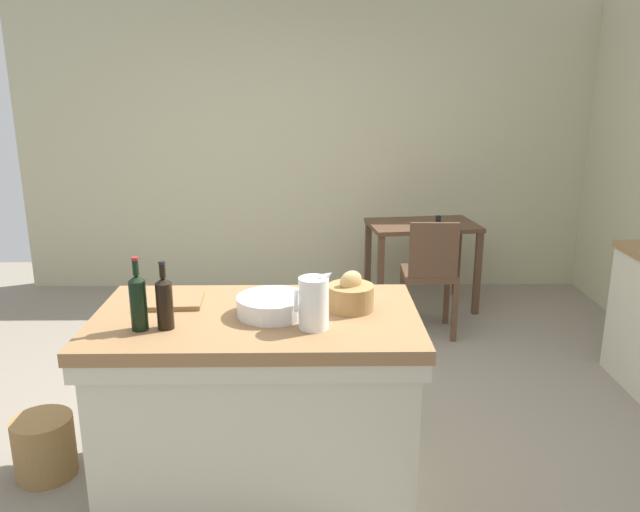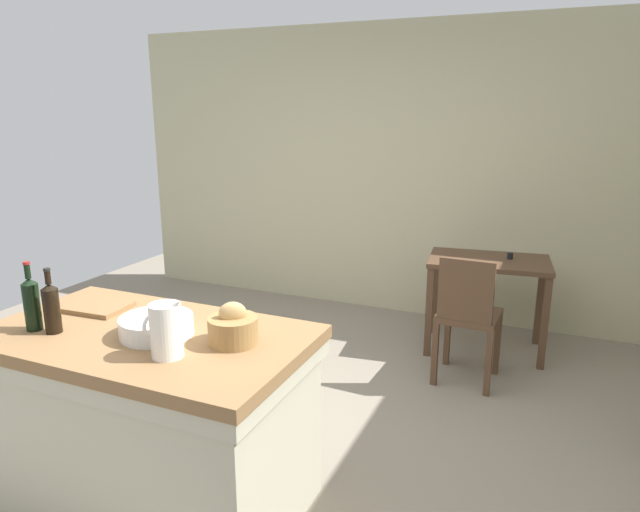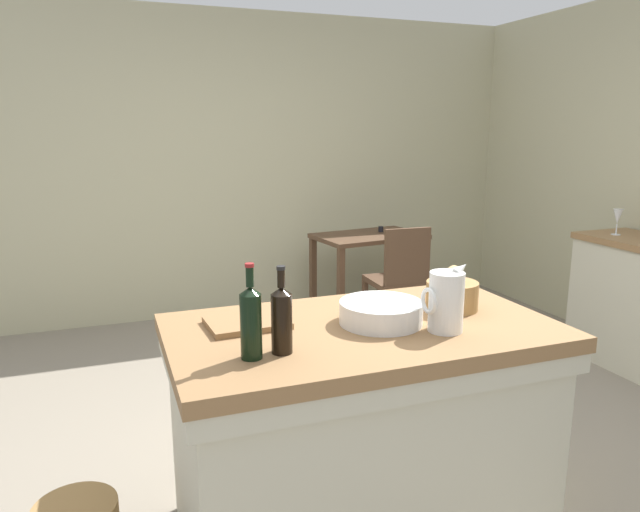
{
  "view_description": "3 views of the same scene",
  "coord_description": "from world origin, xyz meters",
  "px_view_note": "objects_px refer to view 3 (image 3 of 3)",
  "views": [
    {
      "loc": [
        0.0,
        -3.26,
        1.92
      ],
      "look_at": [
        0.06,
        0.33,
        0.91
      ],
      "focal_mm": 35.43,
      "sensor_mm": 36.0,
      "label": 1
    },
    {
      "loc": [
        1.44,
        -2.43,
        1.87
      ],
      "look_at": [
        0.13,
        0.56,
        1.02
      ],
      "focal_mm": 31.87,
      "sensor_mm": 36.0,
      "label": 2
    },
    {
      "loc": [
        -1.16,
        -2.51,
        1.63
      ],
      "look_at": [
        -0.05,
        0.47,
        0.94
      ],
      "focal_mm": 32.85,
      "sensor_mm": 36.0,
      "label": 3
    }
  ],
  "objects_px": {
    "writing_desk": "(369,248)",
    "cutting_board": "(247,323)",
    "pitcher": "(446,301)",
    "wine_glass_far_right": "(618,217)",
    "wooden_chair": "(399,280)",
    "wash_bowl": "(381,313)",
    "bread_basket": "(452,293)",
    "wine_bottle_dark": "(282,318)",
    "wine_bottle_amber": "(251,321)",
    "island_table": "(361,421)"
  },
  "relations": [
    {
      "from": "cutting_board",
      "to": "wine_glass_far_right",
      "type": "distance_m",
      "value": 3.04
    },
    {
      "from": "bread_basket",
      "to": "cutting_board",
      "type": "xyz_separation_m",
      "value": [
        -0.86,
        0.09,
        -0.06
      ]
    },
    {
      "from": "island_table",
      "to": "wooden_chair",
      "type": "xyz_separation_m",
      "value": [
        1.16,
        1.86,
        0.03
      ]
    },
    {
      "from": "wooden_chair",
      "to": "wash_bowl",
      "type": "xyz_separation_m",
      "value": [
        -1.08,
        -1.86,
        0.42
      ]
    },
    {
      "from": "wash_bowl",
      "to": "wine_bottle_dark",
      "type": "height_order",
      "value": "wine_bottle_dark"
    },
    {
      "from": "pitcher",
      "to": "cutting_board",
      "type": "bearing_deg",
      "value": 155.29
    },
    {
      "from": "pitcher",
      "to": "wine_bottle_dark",
      "type": "bearing_deg",
      "value": 179.61
    },
    {
      "from": "writing_desk",
      "to": "cutting_board",
      "type": "height_order",
      "value": "cutting_board"
    },
    {
      "from": "wine_glass_far_right",
      "to": "wine_bottle_dark",
      "type": "bearing_deg",
      "value": -155.86
    },
    {
      "from": "pitcher",
      "to": "wine_bottle_dark",
      "type": "distance_m",
      "value": 0.64
    },
    {
      "from": "island_table",
      "to": "writing_desk",
      "type": "distance_m",
      "value": 2.77
    },
    {
      "from": "writing_desk",
      "to": "pitcher",
      "type": "height_order",
      "value": "pitcher"
    },
    {
      "from": "island_table",
      "to": "wash_bowl",
      "type": "relative_size",
      "value": 4.59
    },
    {
      "from": "bread_basket",
      "to": "wine_bottle_dark",
      "type": "bearing_deg",
      "value": -164.8
    },
    {
      "from": "wine_bottle_amber",
      "to": "island_table",
      "type": "bearing_deg",
      "value": 19.89
    },
    {
      "from": "wooden_chair",
      "to": "pitcher",
      "type": "xyz_separation_m",
      "value": [
        -0.9,
        -2.02,
        0.5
      ]
    },
    {
      "from": "island_table",
      "to": "wine_glass_far_right",
      "type": "xyz_separation_m",
      "value": [
        2.46,
        1.11,
        0.54
      ]
    },
    {
      "from": "wooden_chair",
      "to": "wine_bottle_dark",
      "type": "xyz_separation_m",
      "value": [
        -1.53,
        -2.02,
        0.5
      ]
    },
    {
      "from": "wooden_chair",
      "to": "wine_glass_far_right",
      "type": "relative_size",
      "value": 5.04
    },
    {
      "from": "wine_glass_far_right",
      "to": "bread_basket",
      "type": "bearing_deg",
      "value": -152.57
    },
    {
      "from": "wine_bottle_amber",
      "to": "pitcher",
      "type": "bearing_deg",
      "value": 0.56
    },
    {
      "from": "island_table",
      "to": "wine_glass_far_right",
      "type": "bearing_deg",
      "value": 24.23
    },
    {
      "from": "island_table",
      "to": "pitcher",
      "type": "xyz_separation_m",
      "value": [
        0.26,
        -0.17,
        0.52
      ]
    },
    {
      "from": "wine_bottle_amber",
      "to": "wine_glass_far_right",
      "type": "bearing_deg",
      "value": 23.54
    },
    {
      "from": "island_table",
      "to": "pitcher",
      "type": "distance_m",
      "value": 0.61
    },
    {
      "from": "pitcher",
      "to": "wine_glass_far_right",
      "type": "distance_m",
      "value": 2.54
    },
    {
      "from": "wooden_chair",
      "to": "wine_bottle_amber",
      "type": "height_order",
      "value": "wine_bottle_amber"
    },
    {
      "from": "bread_basket",
      "to": "wooden_chair",
      "type": "bearing_deg",
      "value": 68.15
    },
    {
      "from": "island_table",
      "to": "wine_glass_far_right",
      "type": "distance_m",
      "value": 2.75
    },
    {
      "from": "pitcher",
      "to": "wine_glass_far_right",
      "type": "relative_size",
      "value": 1.47
    },
    {
      "from": "writing_desk",
      "to": "wash_bowl",
      "type": "bearing_deg",
      "value": -114.26
    },
    {
      "from": "island_table",
      "to": "wine_bottle_amber",
      "type": "height_order",
      "value": "wine_bottle_amber"
    },
    {
      "from": "pitcher",
      "to": "wine_bottle_amber",
      "type": "bearing_deg",
      "value": -179.44
    },
    {
      "from": "pitcher",
      "to": "wine_bottle_amber",
      "type": "height_order",
      "value": "wine_bottle_amber"
    },
    {
      "from": "wash_bowl",
      "to": "wine_glass_far_right",
      "type": "relative_size",
      "value": 1.78
    },
    {
      "from": "island_table",
      "to": "wine_bottle_dark",
      "type": "relative_size",
      "value": 4.93
    },
    {
      "from": "pitcher",
      "to": "wine_glass_far_right",
      "type": "xyz_separation_m",
      "value": [
        2.19,
        1.27,
        0.02
      ]
    },
    {
      "from": "wooden_chair",
      "to": "bread_basket",
      "type": "bearing_deg",
      "value": -111.85
    },
    {
      "from": "writing_desk",
      "to": "cutting_board",
      "type": "distance_m",
      "value": 2.87
    },
    {
      "from": "writing_desk",
      "to": "wine_bottle_dark",
      "type": "bearing_deg",
      "value": -120.66
    },
    {
      "from": "writing_desk",
      "to": "cutting_board",
      "type": "bearing_deg",
      "value": -124.65
    },
    {
      "from": "island_table",
      "to": "wine_bottle_amber",
      "type": "relative_size",
      "value": 4.62
    },
    {
      "from": "writing_desk",
      "to": "wine_glass_far_right",
      "type": "bearing_deg",
      "value": -47.97
    },
    {
      "from": "island_table",
      "to": "wash_bowl",
      "type": "height_order",
      "value": "wash_bowl"
    },
    {
      "from": "wash_bowl",
      "to": "bread_basket",
      "type": "height_order",
      "value": "bread_basket"
    },
    {
      "from": "wash_bowl",
      "to": "cutting_board",
      "type": "xyz_separation_m",
      "value": [
        -0.5,
        0.15,
        -0.03
      ]
    },
    {
      "from": "bread_basket",
      "to": "wine_bottle_amber",
      "type": "distance_m",
      "value": 0.95
    },
    {
      "from": "cutting_board",
      "to": "bread_basket",
      "type": "bearing_deg",
      "value": -5.97
    },
    {
      "from": "wash_bowl",
      "to": "bread_basket",
      "type": "relative_size",
      "value": 1.5
    },
    {
      "from": "writing_desk",
      "to": "wash_bowl",
      "type": "relative_size",
      "value": 2.96
    }
  ]
}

